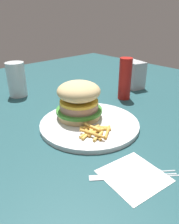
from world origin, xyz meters
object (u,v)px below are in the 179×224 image
object	(u,v)px
plate	(90,124)
drink_glass	(17,82)
fries_pile	(95,131)
napkin	(134,176)
napkin_dispenser	(133,74)
fork	(135,175)
sandwich	(79,100)
ketchup_bottle	(125,79)

from	to	relation	value
plate	drink_glass	xyz separation A→B (m)	(0.35, 0.04, 0.05)
fries_pile	napkin	xyz separation A→B (m)	(-0.15, 0.04, -0.02)
napkin	napkin_dispenser	size ratio (longest dim) A/B	1.03
fork	napkin_dispenser	size ratio (longest dim) A/B	1.38
sandwich	napkin	distance (m)	0.27
fries_pile	ketchup_bottle	distance (m)	0.29
napkin	drink_glass	bearing A→B (deg)	-3.86
napkin	ketchup_bottle	distance (m)	0.42
fork	plate	bearing A→B (deg)	-19.25
sandwich	napkin_dispenser	distance (m)	0.37
fries_pile	ketchup_bottle	world-z (taller)	ketchup_bottle
plate	drink_glass	size ratio (longest dim) A/B	2.19
sandwich	ketchup_bottle	distance (m)	0.23
fries_pile	napkin_dispenser	distance (m)	0.43
fries_pile	plate	bearing A→B (deg)	-30.37
sandwich	drink_glass	bearing A→B (deg)	6.62
ketchup_bottle	plate	bearing A→B (deg)	106.49
plate	napkin	bearing A→B (deg)	160.35
plate	fries_pile	xyz separation A→B (m)	(-0.05, 0.03, 0.01)
napkin_dispenser	ketchup_bottle	xyz separation A→B (m)	(-0.06, 0.13, 0.02)
sandwich	ketchup_bottle	size ratio (longest dim) A/B	0.90
ketchup_bottle	napkin_dispenser	bearing A→B (deg)	-65.25
plate	sandwich	xyz separation A→B (m)	(0.04, 0.00, 0.06)
drink_glass	napkin_dispenser	size ratio (longest dim) A/B	1.16
plate	fork	world-z (taller)	plate
plate	napkin_dispenser	distance (m)	0.38
drink_glass	sandwich	bearing A→B (deg)	-173.38
drink_glass	ketchup_bottle	distance (m)	0.39
drink_glass	napkin	bearing A→B (deg)	176.14
plate	napkin_dispenser	bearing A→B (deg)	-70.51
fork	ketchup_bottle	xyz separation A→B (m)	(0.28, -0.30, 0.07)
drink_glass	napkin_dispenser	world-z (taller)	drink_glass
napkin	drink_glass	xyz separation A→B (m)	(0.56, -0.04, 0.05)
sandwich	drink_glass	world-z (taller)	drink_glass
plate	drink_glass	bearing A→B (deg)	5.84
fork	ketchup_bottle	size ratio (longest dim) A/B	1.01
plate	fork	bearing A→B (deg)	160.75
plate	fork	size ratio (longest dim) A/B	1.84
ketchup_bottle	fries_pile	bearing A→B (deg)	114.65
fork	drink_glass	world-z (taller)	drink_glass
fries_pile	sandwich	bearing A→B (deg)	-17.54
sandwich	napkin_dispenser	world-z (taller)	sandwich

